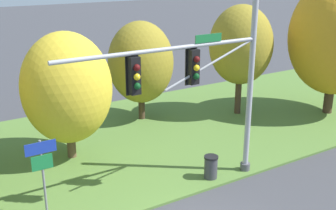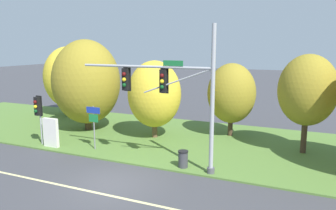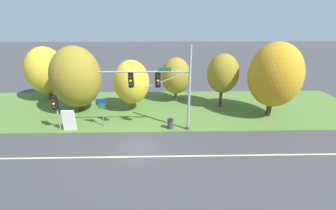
{
  "view_description": "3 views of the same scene",
  "coord_description": "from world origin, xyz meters",
  "px_view_note": "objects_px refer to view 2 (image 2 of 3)",
  "views": [
    {
      "loc": [
        -6.65,
        -8.65,
        8.18
      ],
      "look_at": [
        0.52,
        2.96,
        3.56
      ],
      "focal_mm": 45.0,
      "sensor_mm": 36.0,
      "label": 1
    },
    {
      "loc": [
        8.65,
        -12.68,
        6.64
      ],
      "look_at": [
        1.74,
        3.08,
        3.49
      ],
      "focal_mm": 35.0,
      "sensor_mm": 36.0,
      "label": 2
    },
    {
      "loc": [
        1.96,
        -15.45,
        9.82
      ],
      "look_at": [
        2.39,
        3.08,
        2.46
      ],
      "focal_mm": 24.0,
      "sensor_mm": 36.0,
      "label": 3
    }
  ],
  "objects_px": {
    "tree_mid_verge": "(231,93)",
    "tree_tall_centre": "(307,90)",
    "tree_behind_signpost": "(154,94)",
    "trash_bin": "(183,159)",
    "tree_nearest_road": "(69,77)",
    "info_kiosk": "(51,133)",
    "pedestrian_signal_near_kerb": "(38,109)",
    "tree_left_of_mast": "(86,82)",
    "traffic_signal_mast": "(174,90)",
    "route_sign_post": "(94,120)"
  },
  "relations": [
    {
      "from": "tree_nearest_road",
      "to": "tree_left_of_mast",
      "type": "bearing_deg",
      "value": -37.94
    },
    {
      "from": "route_sign_post",
      "to": "info_kiosk",
      "type": "distance_m",
      "value": 3.12
    },
    {
      "from": "pedestrian_signal_near_kerb",
      "to": "tree_behind_signpost",
      "type": "relative_size",
      "value": 0.6
    },
    {
      "from": "tree_left_of_mast",
      "to": "tree_behind_signpost",
      "type": "distance_m",
      "value": 5.79
    },
    {
      "from": "pedestrian_signal_near_kerb",
      "to": "trash_bin",
      "type": "xyz_separation_m",
      "value": [
        10.18,
        -0.0,
        -1.94
      ]
    },
    {
      "from": "pedestrian_signal_near_kerb",
      "to": "route_sign_post",
      "type": "bearing_deg",
      "value": 9.98
    },
    {
      "from": "tree_nearest_road",
      "to": "tree_behind_signpost",
      "type": "bearing_deg",
      "value": -19.39
    },
    {
      "from": "info_kiosk",
      "to": "pedestrian_signal_near_kerb",
      "type": "bearing_deg",
      "value": 177.89
    },
    {
      "from": "traffic_signal_mast",
      "to": "tree_tall_centre",
      "type": "distance_m",
      "value": 8.42
    },
    {
      "from": "tree_behind_signpost",
      "to": "route_sign_post",
      "type": "bearing_deg",
      "value": -119.45
    },
    {
      "from": "tree_behind_signpost",
      "to": "trash_bin",
      "type": "distance_m",
      "value": 6.76
    },
    {
      "from": "pedestrian_signal_near_kerb",
      "to": "tree_mid_verge",
      "type": "bearing_deg",
      "value": 33.63
    },
    {
      "from": "route_sign_post",
      "to": "tree_left_of_mast",
      "type": "distance_m",
      "value": 5.54
    },
    {
      "from": "info_kiosk",
      "to": "tree_behind_signpost",
      "type": "bearing_deg",
      "value": 42.69
    },
    {
      "from": "tree_tall_centre",
      "to": "info_kiosk",
      "type": "bearing_deg",
      "value": -160.57
    },
    {
      "from": "tree_nearest_road",
      "to": "tree_mid_verge",
      "type": "relative_size",
      "value": 1.22
    },
    {
      "from": "traffic_signal_mast",
      "to": "tree_behind_signpost",
      "type": "bearing_deg",
      "value": 125.66
    },
    {
      "from": "tree_behind_signpost",
      "to": "info_kiosk",
      "type": "relative_size",
      "value": 2.9
    },
    {
      "from": "tree_behind_signpost",
      "to": "trash_bin",
      "type": "height_order",
      "value": "tree_behind_signpost"
    },
    {
      "from": "pedestrian_signal_near_kerb",
      "to": "tree_left_of_mast",
      "type": "relative_size",
      "value": 0.47
    },
    {
      "from": "route_sign_post",
      "to": "info_kiosk",
      "type": "height_order",
      "value": "route_sign_post"
    },
    {
      "from": "pedestrian_signal_near_kerb",
      "to": "traffic_signal_mast",
      "type": "bearing_deg",
      "value": -1.23
    },
    {
      "from": "tree_behind_signpost",
      "to": "tree_nearest_road",
      "type": "bearing_deg",
      "value": 160.61
    },
    {
      "from": "route_sign_post",
      "to": "tree_mid_verge",
      "type": "distance_m",
      "value": 9.88
    },
    {
      "from": "tree_behind_signpost",
      "to": "info_kiosk",
      "type": "bearing_deg",
      "value": -137.31
    },
    {
      "from": "tree_mid_verge",
      "to": "tree_tall_centre",
      "type": "xyz_separation_m",
      "value": [
        5.03,
        -2.07,
        0.75
      ]
    },
    {
      "from": "tree_mid_verge",
      "to": "tree_tall_centre",
      "type": "height_order",
      "value": "tree_tall_centre"
    },
    {
      "from": "info_kiosk",
      "to": "trash_bin",
      "type": "distance_m",
      "value": 9.2
    },
    {
      "from": "tree_left_of_mast",
      "to": "route_sign_post",
      "type": "bearing_deg",
      "value": -48.51
    },
    {
      "from": "traffic_signal_mast",
      "to": "route_sign_post",
      "type": "xyz_separation_m",
      "value": [
        -5.84,
        0.89,
        -2.34
      ]
    },
    {
      "from": "info_kiosk",
      "to": "trash_bin",
      "type": "relative_size",
      "value": 2.04
    },
    {
      "from": "traffic_signal_mast",
      "to": "tree_nearest_road",
      "type": "height_order",
      "value": "traffic_signal_mast"
    },
    {
      "from": "tree_behind_signpost",
      "to": "tree_tall_centre",
      "type": "distance_m",
      "value": 9.96
    },
    {
      "from": "pedestrian_signal_near_kerb",
      "to": "tree_nearest_road",
      "type": "relative_size",
      "value": 0.51
    },
    {
      "from": "traffic_signal_mast",
      "to": "tree_mid_verge",
      "type": "xyz_separation_m",
      "value": [
        1.34,
        7.56,
        -1.11
      ]
    },
    {
      "from": "tree_mid_verge",
      "to": "info_kiosk",
      "type": "relative_size",
      "value": 2.79
    },
    {
      "from": "tree_tall_centre",
      "to": "tree_nearest_road",
      "type": "bearing_deg",
      "value": 171.08
    },
    {
      "from": "traffic_signal_mast",
      "to": "tree_behind_signpost",
      "type": "relative_size",
      "value": 1.43
    },
    {
      "from": "pedestrian_signal_near_kerb",
      "to": "tree_behind_signpost",
      "type": "height_order",
      "value": "tree_behind_signpost"
    },
    {
      "from": "tree_tall_centre",
      "to": "info_kiosk",
      "type": "xyz_separation_m",
      "value": [
        -15.09,
        -5.32,
        -2.93
      ]
    },
    {
      "from": "tree_left_of_mast",
      "to": "tree_tall_centre",
      "type": "distance_m",
      "value": 15.68
    },
    {
      "from": "tree_nearest_road",
      "to": "tree_left_of_mast",
      "type": "xyz_separation_m",
      "value": [
        5.06,
        -3.95,
        0.2
      ]
    },
    {
      "from": "pedestrian_signal_near_kerb",
      "to": "tree_nearest_road",
      "type": "xyz_separation_m",
      "value": [
        -4.65,
        8.54,
        1.15
      ]
    },
    {
      "from": "tree_behind_signpost",
      "to": "tree_tall_centre",
      "type": "xyz_separation_m",
      "value": [
        9.91,
        0.55,
        0.75
      ]
    },
    {
      "from": "route_sign_post",
      "to": "tree_behind_signpost",
      "type": "xyz_separation_m",
      "value": [
        2.29,
        4.05,
        1.23
      ]
    },
    {
      "from": "tree_left_of_mast",
      "to": "tree_mid_verge",
      "type": "distance_m",
      "value": 11.01
    },
    {
      "from": "route_sign_post",
      "to": "tree_behind_signpost",
      "type": "bearing_deg",
      "value": 60.55
    },
    {
      "from": "traffic_signal_mast",
      "to": "tree_nearest_road",
      "type": "bearing_deg",
      "value": 148.65
    },
    {
      "from": "tree_tall_centre",
      "to": "trash_bin",
      "type": "bearing_deg",
      "value": -138.12
    },
    {
      "from": "traffic_signal_mast",
      "to": "tree_behind_signpost",
      "type": "distance_m",
      "value": 6.19
    }
  ]
}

